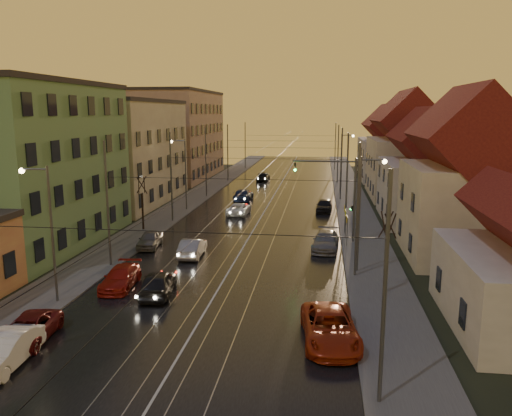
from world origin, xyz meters
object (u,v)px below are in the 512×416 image
at_px(parked_left_2, 121,278).
at_px(parked_right_1, 326,241).
at_px(parked_right_0, 330,327).
at_px(parked_left_0, 5,351).
at_px(driving_car_4, 263,176).
at_px(driving_car_3, 243,195).
at_px(parked_left_3, 150,239).
at_px(driving_car_0, 158,283).
at_px(street_lamp_2, 183,167).
at_px(traffic_light_mast, 343,189).
at_px(street_lamp_3, 343,157).
at_px(street_lamp_1, 364,203).
at_px(parked_left_1, 27,330).
at_px(street_lamp_0, 46,221).
at_px(driving_car_1, 193,247).
at_px(parked_right_2, 324,205).
at_px(driving_car_2, 239,209).

distance_m(parked_left_2, parked_right_1, 16.68).
bearing_deg(parked_right_0, parked_left_0, -169.09).
height_order(driving_car_4, parked_left_0, driving_car_4).
bearing_deg(driving_car_3, parked_left_3, 79.24).
height_order(driving_car_0, parked_right_1, driving_car_0).
height_order(street_lamp_2, parked_right_0, street_lamp_2).
height_order(traffic_light_mast, parked_left_2, traffic_light_mast).
distance_m(street_lamp_2, driving_car_3, 9.93).
bearing_deg(parked_left_3, driving_car_3, 74.22).
relative_size(street_lamp_3, parked_left_0, 1.82).
distance_m(street_lamp_2, parked_left_2, 25.51).
relative_size(street_lamp_1, driving_car_0, 1.80).
relative_size(parked_left_1, parked_left_3, 1.13).
distance_m(driving_car_4, parked_left_1, 58.13).
relative_size(traffic_light_mast, driving_car_3, 1.41).
distance_m(driving_car_3, parked_left_1, 40.13).
relative_size(driving_car_4, parked_right_0, 0.84).
distance_m(street_lamp_3, driving_car_3, 15.97).
bearing_deg(street_lamp_2, parked_left_1, -87.38).
height_order(traffic_light_mast, driving_car_3, traffic_light_mast).
height_order(traffic_light_mast, parked_left_3, traffic_light_mast).
bearing_deg(traffic_light_mast, driving_car_0, -129.31).
xyz_separation_m(driving_car_0, parked_left_2, (-2.77, 0.97, -0.12)).
relative_size(street_lamp_0, parked_right_0, 1.46).
relative_size(driving_car_1, parked_right_1, 0.88).
bearing_deg(street_lamp_2, driving_car_1, -72.26).
xyz_separation_m(driving_car_0, parked_left_3, (-4.17, 10.40, -0.09)).
height_order(traffic_light_mast, parked_right_0, traffic_light_mast).
distance_m(street_lamp_0, driving_car_3, 35.72).
bearing_deg(parked_right_1, driving_car_1, -156.93).
xyz_separation_m(driving_car_0, parked_right_2, (10.00, 27.26, -0.05)).
height_order(driving_car_3, parked_left_3, driving_car_3).
bearing_deg(driving_car_0, driving_car_2, -99.64).
height_order(driving_car_2, parked_left_1, driving_car_2).
height_order(street_lamp_0, street_lamp_3, same).
distance_m(parked_right_0, parked_right_1, 16.59).
relative_size(street_lamp_1, parked_right_0, 1.46).
bearing_deg(driving_car_3, parked_right_0, 104.77).
distance_m(driving_car_1, driving_car_2, 16.07).
bearing_deg(driving_car_2, parked_right_1, 127.49).
relative_size(street_lamp_0, parked_right_1, 1.64).
distance_m(traffic_light_mast, driving_car_0, 18.44).
relative_size(driving_car_1, parked_left_3, 1.10).
xyz_separation_m(street_lamp_1, parked_left_1, (-16.70, -12.89, -4.27)).
bearing_deg(parked_right_0, driving_car_2, 101.70).
distance_m(parked_left_0, parked_right_0, 14.63).
relative_size(parked_left_3, parked_right_1, 0.80).
bearing_deg(parked_left_0, driving_car_4, 82.26).
bearing_deg(driving_car_1, street_lamp_3, -112.85).
bearing_deg(driving_car_1, street_lamp_2, -74.63).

